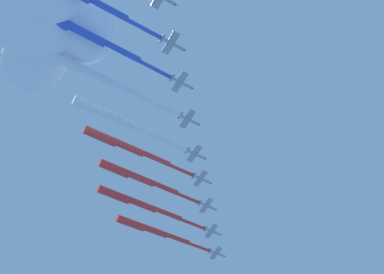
# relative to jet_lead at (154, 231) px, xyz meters

# --- Properties ---
(jet_lead) EXTENTS (13.53, 59.66, 4.24)m
(jet_lead) POSITION_rel_jet_lead_xyz_m (0.00, 0.00, 0.00)
(jet_lead) COLOR #9EA3AD
(jet_port_inner) EXTENTS (14.59, 64.01, 4.32)m
(jet_port_inner) POSITION_rel_jet_lead_xyz_m (-15.31, 12.08, 0.45)
(jet_port_inner) COLOR #9EA3AD
(jet_starboard_inner) EXTENTS (14.32, 58.48, 4.31)m
(jet_starboard_inner) POSITION_rel_jet_lead_xyz_m (-29.76, 17.71, 1.74)
(jet_starboard_inner) COLOR #9EA3AD
(jet_port_mid) EXTENTS (14.38, 59.95, 4.31)m
(jet_port_mid) POSITION_rel_jet_lead_xyz_m (-44.43, 27.92, 2.53)
(jet_port_mid) COLOR #9EA3AD
(jet_starboard_mid) EXTENTS (14.34, 58.32, 4.23)m
(jet_starboard_mid) POSITION_rel_jet_lead_xyz_m (-59.04, 36.11, 0.35)
(jet_starboard_mid) COLOR #9EA3AD
(jet_port_outer) EXTENTS (15.47, 65.98, 4.31)m
(jet_port_outer) POSITION_rel_jet_lead_xyz_m (-74.40, 50.36, 1.88)
(jet_port_outer) COLOR #9EA3AD
(jet_starboard_outer) EXTENTS (15.39, 63.88, 4.25)m
(jet_starboard_outer) POSITION_rel_jet_lead_xyz_m (-88.98, 58.24, 2.61)
(jet_starboard_outer) COLOR #9EA3AD
(cloud_puff) EXTENTS (57.61, 45.38, 35.53)m
(cloud_puff) POSITION_rel_jet_lead_xyz_m (-82.20, 72.01, 13.82)
(cloud_puff) COLOR white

